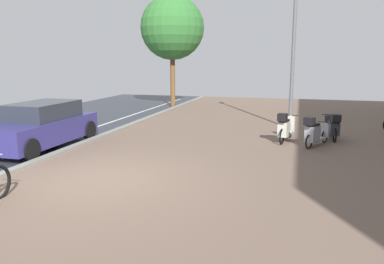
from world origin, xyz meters
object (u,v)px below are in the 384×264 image
at_px(scooter_near, 333,127).
at_px(lamp_post, 294,35).
at_px(scooter_mid, 285,128).
at_px(street_tree, 172,28).
at_px(parked_car_near, 41,126).
at_px(scooter_far, 314,133).

height_order(scooter_near, lamp_post, lamp_post).
distance_m(scooter_mid, street_tree, 11.25).
relative_size(scooter_mid, street_tree, 0.28).
bearing_deg(lamp_post, parked_car_near, -143.86).
distance_m(scooter_far, parked_car_near, 8.62).
bearing_deg(parked_car_near, scooter_mid, 20.68).
bearing_deg(scooter_mid, scooter_far, -27.10).
xyz_separation_m(scooter_near, scooter_mid, (-1.57, -0.83, 0.04)).
xyz_separation_m(scooter_mid, street_tree, (-6.65, 8.16, 3.97)).
relative_size(scooter_near, parked_car_near, 0.45).
distance_m(scooter_mid, parked_car_near, 7.89).
xyz_separation_m(scooter_mid, scooter_far, (0.92, -0.47, -0.02)).
distance_m(scooter_near, scooter_mid, 1.78).
height_order(scooter_near, scooter_mid, scooter_mid).
bearing_deg(parked_car_near, scooter_near, 22.01).
distance_m(scooter_mid, lamp_post, 4.16).
height_order(lamp_post, street_tree, lamp_post).
distance_m(parked_car_near, street_tree, 11.60).
bearing_deg(parked_car_near, lamp_post, 36.14).
bearing_deg(scooter_near, scooter_mid, -152.09).
relative_size(scooter_far, parked_car_near, 0.37).
distance_m(scooter_near, scooter_far, 1.46).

